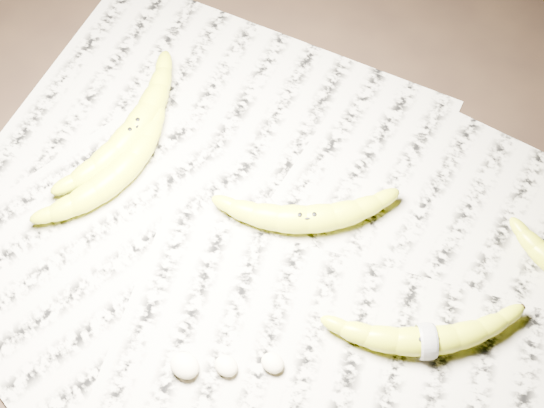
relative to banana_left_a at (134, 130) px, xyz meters
The scene contains 10 objects.
ground 0.24m from the banana_left_a, ahead, with size 3.00×3.00×0.00m, color black.
newspaper_patch 0.27m from the banana_left_a, ahead, with size 0.90×0.70×0.01m, color #A8A390.
banana_left_a is the anchor object (origin of this frame).
banana_left_b 0.07m from the banana_left_a, 71.39° to the right, with size 0.19×0.06×0.04m, color #C1D21A, non-canonical shape.
banana_center 0.26m from the banana_left_a, ahead, with size 0.20×0.06×0.04m, color #C1D21A, non-canonical shape.
banana_taped 0.46m from the banana_left_a, ahead, with size 0.20×0.06×0.03m, color #C1D21A, non-canonical shape.
measuring_tape 0.46m from the banana_left_a, ahead, with size 0.04×0.04×0.00m, color white.
flesh_chunk_a 0.32m from the banana_left_a, 41.55° to the right, with size 0.04×0.03×0.02m, color beige.
flesh_chunk_b 0.34m from the banana_left_a, 33.77° to the right, with size 0.03×0.02×0.02m, color beige.
flesh_chunk_c 0.36m from the banana_left_a, 25.65° to the right, with size 0.03×0.02×0.02m, color beige.
Camera 1 is at (0.21, -0.35, 0.87)m, focal length 50.00 mm.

